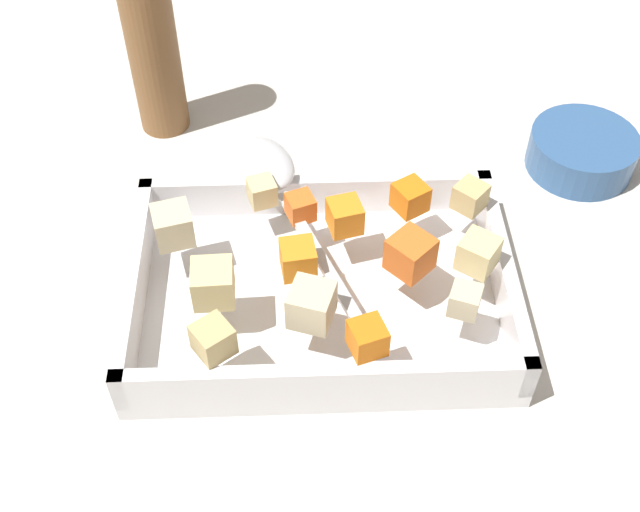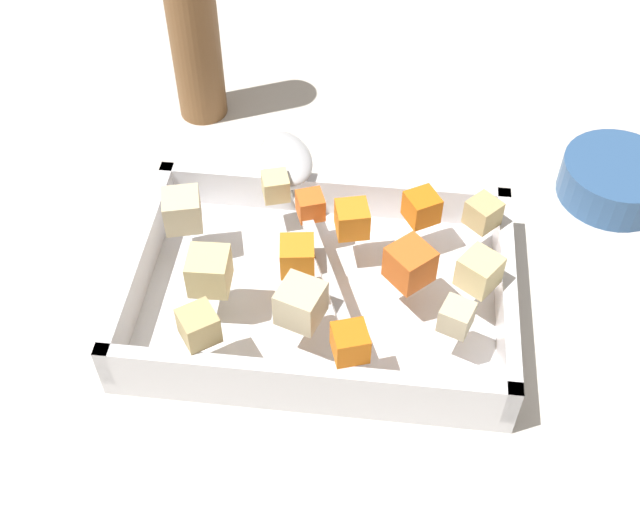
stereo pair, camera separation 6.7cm
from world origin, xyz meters
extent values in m
plane|color=beige|center=(0.00, 0.00, 0.00)|extent=(4.00, 4.00, 0.00)
cube|color=silver|center=(0.02, -0.01, 0.01)|extent=(0.33, 0.22, 0.01)
cube|color=silver|center=(0.02, -0.11, 0.03)|extent=(0.33, 0.01, 0.04)
cube|color=silver|center=(0.02, 0.10, 0.03)|extent=(0.33, 0.01, 0.04)
cube|color=silver|center=(-0.14, -0.01, 0.03)|extent=(0.01, 0.22, 0.04)
cube|color=silver|center=(0.17, -0.01, 0.03)|extent=(0.01, 0.22, 0.04)
cube|color=orange|center=(0.03, 0.00, 0.07)|extent=(0.03, 0.03, 0.03)
cube|color=orange|center=(-0.02, 0.08, 0.07)|extent=(0.03, 0.03, 0.03)
cube|color=orange|center=(-0.01, -0.05, 0.07)|extent=(0.03, 0.03, 0.03)
cube|color=orange|center=(-0.07, -0.07, 0.07)|extent=(0.04, 0.04, 0.03)
cube|color=orange|center=(-0.06, 0.00, 0.07)|extent=(0.05, 0.05, 0.03)
cube|color=orange|center=(0.03, -0.06, 0.07)|extent=(0.03, 0.03, 0.02)
cube|color=#E0CC89|center=(-0.12, 0.00, 0.07)|extent=(0.04, 0.04, 0.03)
cube|color=beige|center=(0.02, 0.05, 0.07)|extent=(0.04, 0.04, 0.03)
cube|color=beige|center=(0.14, -0.04, 0.07)|extent=(0.04, 0.04, 0.03)
cube|color=beige|center=(-0.10, 0.05, 0.07)|extent=(0.03, 0.03, 0.02)
cube|color=tan|center=(-0.12, -0.07, 0.07)|extent=(0.04, 0.04, 0.02)
cube|color=#E0CC89|center=(0.10, 0.03, 0.07)|extent=(0.03, 0.03, 0.03)
cube|color=#E0CC89|center=(0.06, -0.08, 0.07)|extent=(0.03, 0.03, 0.02)
cube|color=tan|center=(0.10, 0.08, 0.07)|extent=(0.04, 0.04, 0.03)
ellipsoid|color=silver|center=(0.06, -0.12, 0.06)|extent=(0.07, 0.09, 0.02)
cube|color=silver|center=(0.01, -0.01, 0.06)|extent=(0.08, 0.17, 0.01)
cylinder|color=brown|center=(0.18, -0.27, 0.11)|extent=(0.05, 0.05, 0.22)
cylinder|color=#33598C|center=(-0.26, -0.18, 0.02)|extent=(0.11, 0.11, 0.04)
camera|label=1|loc=(0.03, 0.44, 0.56)|focal=45.35mm
camera|label=2|loc=(-0.03, 0.44, 0.56)|focal=45.35mm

